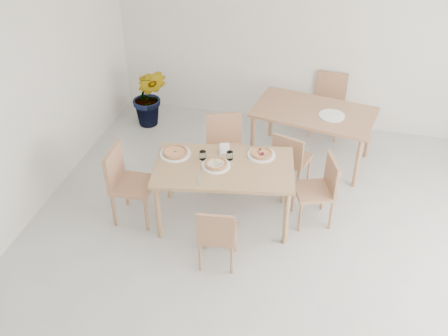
% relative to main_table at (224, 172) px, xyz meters
% --- Properties ---
extents(main_table, '(1.66, 1.12, 0.75)m').
position_rel_main_table_xyz_m(main_table, '(0.00, 0.00, 0.00)').
color(main_table, tan).
rests_on(main_table, ground).
extents(chair_south, '(0.42, 0.42, 0.77)m').
position_rel_main_table_xyz_m(chair_south, '(0.11, -0.75, -0.22)').
color(chair_south, '#A37651').
rests_on(chair_south, ground).
extents(chair_north, '(0.58, 0.58, 0.90)m').
position_rel_main_table_xyz_m(chair_north, '(-0.18, 0.78, -0.15)').
color(chair_north, '#A37651').
rests_on(chair_north, ground).
extents(chair_west, '(0.47, 0.47, 0.92)m').
position_rel_main_table_xyz_m(chair_west, '(-1.09, -0.22, -0.13)').
color(chair_west, '#A37651').
rests_on(chair_west, ground).
extents(chair_east, '(0.53, 0.53, 0.83)m').
position_rel_main_table_xyz_m(chair_east, '(1.06, 0.25, -0.19)').
color(chair_east, '#A37651').
rests_on(chair_east, ground).
extents(plate_margherita, '(0.35, 0.35, 0.02)m').
position_rel_main_table_xyz_m(plate_margherita, '(-0.59, 0.09, 0.09)').
color(plate_margherita, white).
rests_on(plate_margherita, main_table).
extents(plate_mushroom, '(0.31, 0.31, 0.02)m').
position_rel_main_table_xyz_m(plate_mushroom, '(-0.08, -0.02, 0.09)').
color(plate_mushroom, white).
rests_on(plate_mushroom, main_table).
extents(plate_pepperoni, '(0.32, 0.32, 0.02)m').
position_rel_main_table_xyz_m(plate_pepperoni, '(0.36, 0.30, 0.09)').
color(plate_pepperoni, white).
rests_on(plate_pepperoni, main_table).
extents(pizza_margherita, '(0.35, 0.35, 0.03)m').
position_rel_main_table_xyz_m(pizza_margherita, '(-0.59, 0.09, 0.11)').
color(pizza_margherita, tan).
rests_on(pizza_margherita, plate_margherita).
extents(pizza_mushroom, '(0.33, 0.33, 0.03)m').
position_rel_main_table_xyz_m(pizza_mushroom, '(-0.08, -0.02, 0.11)').
color(pizza_mushroom, tan).
rests_on(pizza_mushroom, plate_mushroom).
extents(pizza_pepperoni, '(0.30, 0.30, 0.03)m').
position_rel_main_table_xyz_m(pizza_pepperoni, '(0.36, 0.30, 0.11)').
color(pizza_pepperoni, tan).
rests_on(pizza_pepperoni, plate_pepperoni).
extents(tumbler_a, '(0.07, 0.07, 0.10)m').
position_rel_main_table_xyz_m(tumbler_a, '(-0.26, 0.08, 0.13)').
color(tumbler_a, white).
rests_on(tumbler_a, main_table).
extents(tumbler_b, '(0.07, 0.07, 0.10)m').
position_rel_main_table_xyz_m(tumbler_b, '(0.03, 0.15, 0.13)').
color(tumbler_b, white).
rests_on(tumbler_b, main_table).
extents(napkin_holder, '(0.13, 0.09, 0.13)m').
position_rel_main_table_xyz_m(napkin_holder, '(-0.05, 0.24, 0.14)').
color(napkin_holder, silver).
rests_on(napkin_holder, main_table).
extents(fork_a, '(0.02, 0.16, 0.01)m').
position_rel_main_table_xyz_m(fork_a, '(-0.09, 0.25, 0.08)').
color(fork_a, silver).
rests_on(fork_a, main_table).
extents(fork_b, '(0.07, 0.19, 0.01)m').
position_rel_main_table_xyz_m(fork_b, '(-0.20, -0.32, 0.08)').
color(fork_b, silver).
rests_on(fork_b, main_table).
extents(second_table, '(1.66, 1.13, 0.75)m').
position_rel_main_table_xyz_m(second_table, '(0.83, 1.49, 0.00)').
color(second_table, '#A37651').
rests_on(second_table, ground).
extents(chair_back_s, '(0.50, 0.50, 0.80)m').
position_rel_main_table_xyz_m(chair_back_s, '(0.64, 0.77, -0.20)').
color(chair_back_s, '#A37651').
rests_on(chair_back_s, ground).
extents(chair_back_n, '(0.47, 0.47, 0.88)m').
position_rel_main_table_xyz_m(chair_back_n, '(0.98, 2.31, -0.16)').
color(chair_back_n, '#A37651').
rests_on(chair_back_n, ground).
extents(plate_empty, '(0.32, 0.32, 0.02)m').
position_rel_main_table_xyz_m(plate_empty, '(1.06, 1.40, 0.09)').
color(plate_empty, white).
rests_on(plate_empty, second_table).
extents(potted_plant, '(0.55, 0.45, 0.93)m').
position_rel_main_table_xyz_m(potted_plant, '(-1.58, 1.85, -0.20)').
color(potted_plant, '#3B6E21').
rests_on(potted_plant, ground).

